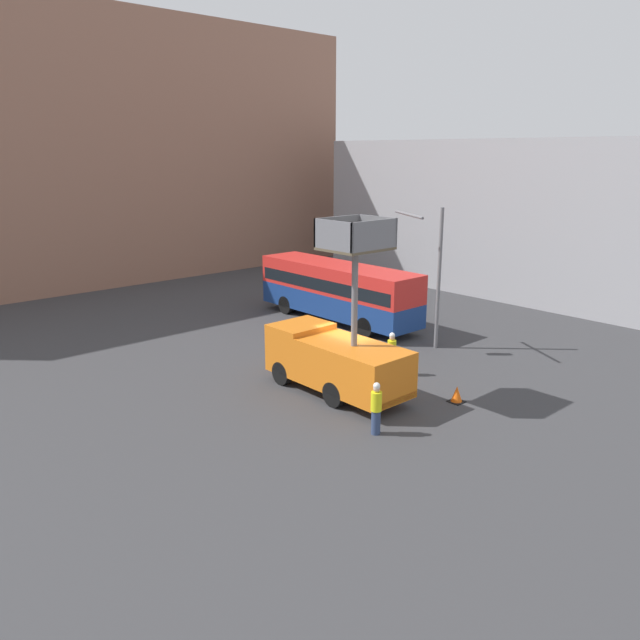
% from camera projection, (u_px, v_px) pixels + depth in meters
% --- Properties ---
extents(ground_plane, '(120.00, 120.00, 0.00)m').
position_uv_depth(ground_plane, '(355.00, 381.00, 26.37)').
color(ground_plane, '#38383A').
extents(building_backdrop_far, '(44.00, 10.00, 18.88)m').
position_uv_depth(building_backdrop_far, '(68.00, 151.00, 45.12)').
color(building_backdrop_far, '#936651').
rests_on(building_backdrop_far, ground_plane).
extents(building_backdrop_side, '(10.00, 28.00, 10.18)m').
position_uv_depth(building_backdrop_side, '(524.00, 216.00, 43.31)').
color(building_backdrop_side, '#9E9EA3').
rests_on(building_backdrop_side, ground_plane).
extents(utility_truck, '(2.38, 6.31, 7.07)m').
position_uv_depth(utility_truck, '(336.00, 356.00, 24.77)').
color(utility_truck, orange).
rests_on(utility_truck, ground_plane).
extents(city_bus, '(2.60, 10.67, 3.28)m').
position_uv_depth(city_bus, '(338.00, 288.00, 35.24)').
color(city_bus, navy).
rests_on(city_bus, ground_plane).
extents(traffic_light_pole, '(3.24, 2.99, 6.88)m').
position_uv_depth(traffic_light_pole, '(418.00, 256.00, 29.46)').
color(traffic_light_pole, slate).
rests_on(traffic_light_pole, ground_plane).
extents(road_worker_near_truck, '(0.38, 0.38, 1.88)m').
position_uv_depth(road_worker_near_truck, '(376.00, 408.00, 21.25)').
color(road_worker_near_truck, navy).
rests_on(road_worker_near_truck, ground_plane).
extents(road_worker_directing, '(0.38, 0.38, 1.91)m').
position_uv_depth(road_worker_directing, '(392.00, 354.00, 26.93)').
color(road_worker_directing, navy).
rests_on(road_worker_directing, ground_plane).
extents(traffic_cone_near_truck, '(0.57, 0.57, 0.65)m').
position_uv_depth(traffic_cone_near_truck, '(457.00, 395.00, 24.15)').
color(traffic_cone_near_truck, black).
rests_on(traffic_cone_near_truck, ground_plane).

